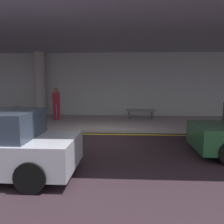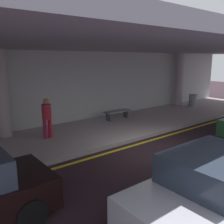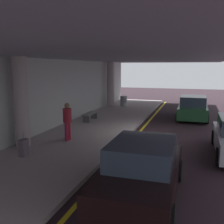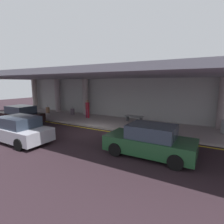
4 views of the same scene
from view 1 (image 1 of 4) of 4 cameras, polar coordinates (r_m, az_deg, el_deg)
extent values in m
plane|color=black|center=(9.31, -2.50, -6.19)|extent=(60.00, 60.00, 0.00)
cube|color=#A79C9B|center=(12.32, -1.04, -2.51)|extent=(26.00, 4.20, 0.15)
cube|color=yellow|center=(9.98, -2.10, -5.25)|extent=(26.00, 0.14, 0.01)
cylinder|color=#AB9E9C|center=(14.60, -16.50, 6.22)|extent=(0.60, 0.60, 3.65)
cube|color=gray|center=(11.78, -1.28, 15.98)|extent=(28.00, 13.20, 0.30)
cube|color=#B1B2B0|center=(14.39, -0.37, 6.21)|extent=(26.00, 0.30, 3.80)
cylinder|color=black|center=(8.59, 21.67, -5.66)|extent=(0.64, 0.22, 0.64)
cylinder|color=black|center=(6.63, -12.99, -9.09)|extent=(0.64, 0.22, 0.64)
cylinder|color=black|center=(5.11, -18.50, -14.30)|extent=(0.64, 0.22, 0.64)
cylinder|color=maroon|center=(12.99, -13.39, -0.03)|extent=(0.16, 0.16, 0.82)
cylinder|color=#A61627|center=(12.93, -12.45, -0.04)|extent=(0.16, 0.16, 0.82)
cylinder|color=maroon|center=(12.89, -13.01, 3.14)|extent=(0.38, 0.38, 0.62)
sphere|color=#8C6647|center=(12.87, -13.07, 5.05)|extent=(0.24, 0.24, 0.24)
cube|color=#60505E|center=(14.37, -21.49, -0.06)|extent=(0.36, 0.22, 0.62)
cylinder|color=slate|center=(14.32, -21.57, 1.73)|extent=(0.02, 0.02, 0.28)
cube|color=slate|center=(13.15, 6.74, 0.38)|extent=(1.60, 0.50, 0.06)
cube|color=#4C4C51|center=(13.16, 4.03, -0.64)|extent=(0.10, 0.40, 0.42)
cube|color=#4C4C51|center=(13.24, 9.41, -0.67)|extent=(0.10, 0.40, 0.42)
camera|label=2|loc=(8.36, -67.80, 11.32)|focal=39.92mm
camera|label=3|loc=(15.79, -60.90, 8.06)|focal=42.89mm
camera|label=4|loc=(6.64, 100.43, 9.49)|focal=28.38mm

